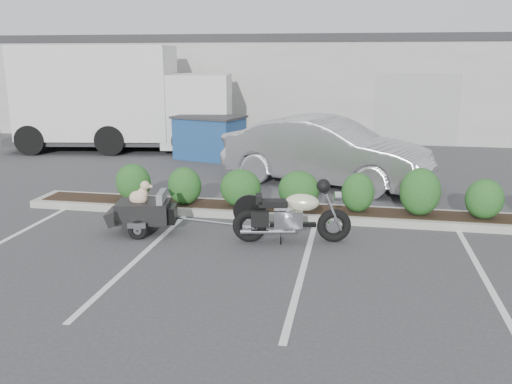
% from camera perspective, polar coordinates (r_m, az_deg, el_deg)
% --- Properties ---
extents(ground, '(90.00, 90.00, 0.00)m').
position_cam_1_polar(ground, '(9.33, -1.99, -6.06)').
color(ground, '#38383A').
rests_on(ground, ground).
extents(planter_kerb, '(12.00, 1.00, 0.15)m').
position_cam_1_polar(planter_kerb, '(11.23, 5.46, -2.17)').
color(planter_kerb, '#9E9E93').
rests_on(planter_kerb, ground).
extents(building, '(26.00, 10.00, 4.00)m').
position_cam_1_polar(building, '(25.64, 6.44, 11.39)').
color(building, '#9EA099').
rests_on(building, ground).
extents(motorcycle, '(2.10, 0.86, 1.21)m').
position_cam_1_polar(motorcycle, '(9.56, 3.78, -2.52)').
color(motorcycle, black).
rests_on(motorcycle, ground).
extents(pet_trailer, '(1.70, 0.97, 1.00)m').
position_cam_1_polar(pet_trailer, '(10.28, -11.82, -1.95)').
color(pet_trailer, black).
rests_on(pet_trailer, ground).
extents(sedan, '(5.53, 3.48, 1.72)m').
position_cam_1_polar(sedan, '(13.84, 7.34, 4.25)').
color(sedan, silver).
rests_on(sedan, ground).
extents(dumpster, '(2.38, 1.93, 1.36)m').
position_cam_1_polar(dumpster, '(17.39, -4.93, 5.78)').
color(dumpster, navy).
rests_on(dumpster, ground).
extents(delivery_truck, '(8.03, 3.73, 3.54)m').
position_cam_1_polar(delivery_truck, '(19.52, -13.80, 9.33)').
color(delivery_truck, silver).
rests_on(delivery_truck, ground).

